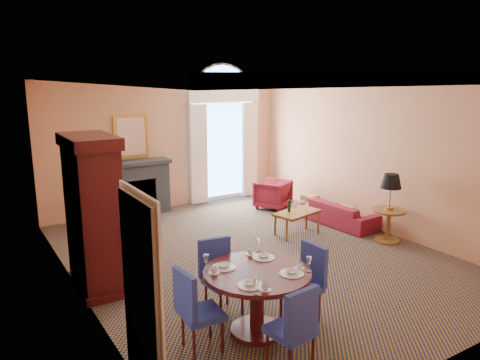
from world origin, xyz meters
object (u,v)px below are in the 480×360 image
sofa (339,213)px  coffee_table (297,214)px  dining_table (257,287)px  armoire (94,217)px  side_table (390,200)px  armchair (273,194)px

sofa → coffee_table: 1.21m
coffee_table → dining_table: bearing=-149.2°
armoire → coffee_table: 4.14m
sofa → side_table: side_table is taller
armchair → side_table: size_ratio=0.57×
armoire → dining_table: bearing=-60.7°
armoire → coffee_table: bearing=3.9°
armoire → armchair: armoire is taller
dining_table → side_table: side_table is taller
armoire → coffee_table: size_ratio=2.23×
side_table → armoire: bearing=169.6°
armoire → side_table: bearing=-10.4°
coffee_table → armoire: bearing=171.0°
armoire → side_table: armoire is taller
armoire → armchair: size_ratio=3.10×
dining_table → side_table: size_ratio=1.01×
armoire → dining_table: (1.32, -2.36, -0.51)m
coffee_table → side_table: bearing=-58.0°
armoire → sofa: bearing=3.3°
sofa → armchair: (-0.47, 1.80, 0.09)m
sofa → side_table: bearing=178.0°
dining_table → armchair: 5.67m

